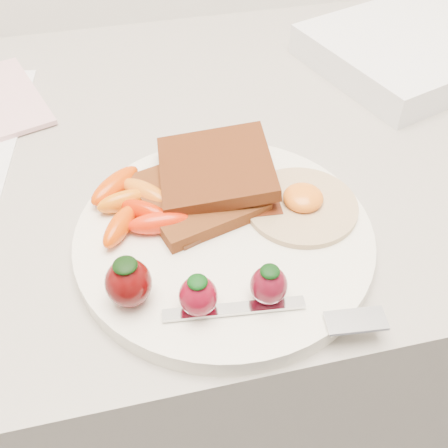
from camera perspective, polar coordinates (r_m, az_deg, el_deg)
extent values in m
cube|color=gray|center=(0.98, -2.12, -13.17)|extent=(2.00, 0.60, 0.90)
cylinder|color=white|center=(0.51, 0.00, -1.49)|extent=(0.27, 0.27, 0.02)
cube|color=#4F2812|center=(0.53, -2.70, 2.96)|extent=(0.13, 0.13, 0.01)
cube|color=#471C04|center=(0.54, -0.84, 5.72)|extent=(0.12, 0.12, 0.03)
cylinder|color=beige|center=(0.53, 7.87, 1.83)|extent=(0.12, 0.12, 0.01)
ellipsoid|color=orange|center=(0.53, 8.05, 2.68)|extent=(0.04, 0.04, 0.02)
cube|color=black|center=(0.51, -0.46, 0.15)|extent=(0.09, 0.05, 0.00)
cube|color=black|center=(0.52, 1.08, 1.21)|extent=(0.09, 0.03, 0.00)
cube|color=black|center=(0.52, -0.04, 1.98)|extent=(0.08, 0.07, 0.00)
ellipsoid|color=orange|center=(0.53, -10.22, 2.29)|extent=(0.05, 0.03, 0.02)
ellipsoid|color=#C41F00|center=(0.51, -8.07, 1.25)|extent=(0.05, 0.04, 0.02)
ellipsoid|color=#D74001|center=(0.50, -10.55, -0.21)|extent=(0.04, 0.05, 0.02)
ellipsoid|color=orange|center=(0.53, -7.95, 3.14)|extent=(0.06, 0.06, 0.02)
ellipsoid|color=#D63E02|center=(0.55, -11.01, 3.87)|extent=(0.06, 0.06, 0.02)
ellipsoid|color=red|center=(0.50, -6.58, 0.12)|extent=(0.06, 0.02, 0.02)
ellipsoid|color=#4A0606|center=(0.45, -9.68, -5.92)|extent=(0.04, 0.04, 0.04)
ellipsoid|color=black|center=(0.43, -10.02, -4.14)|extent=(0.02, 0.02, 0.01)
ellipsoid|color=maroon|center=(0.44, -2.64, -7.33)|extent=(0.03, 0.03, 0.03)
ellipsoid|color=#07330A|center=(0.42, -2.72, -5.89)|extent=(0.02, 0.02, 0.01)
ellipsoid|color=#570A19|center=(0.44, 4.56, -6.23)|extent=(0.03, 0.03, 0.03)
ellipsoid|color=black|center=(0.43, 4.69, -4.81)|extent=(0.02, 0.02, 0.01)
cube|color=silver|center=(0.45, 1.03, -8.61)|extent=(0.11, 0.02, 0.00)
cube|color=silver|center=(0.45, 13.26, -9.54)|extent=(0.05, 0.03, 0.00)
cube|color=white|center=(0.82, 19.13, 16.66)|extent=(0.32, 0.28, 0.04)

